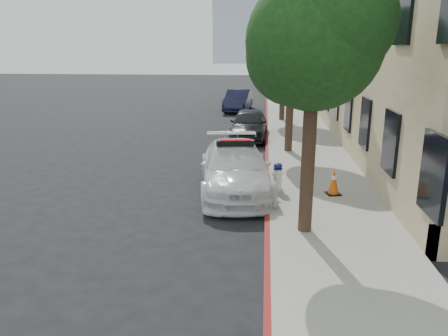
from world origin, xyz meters
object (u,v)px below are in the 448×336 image
parked_car_far (238,100)px  fire_hydrant (278,177)px  traffic_cone (334,182)px  police_car (235,168)px  parked_car_mid (249,124)px

parked_car_far → fire_hydrant: bearing=-78.4°
parked_car_far → traffic_cone: parked_car_far is taller
police_car → parked_car_far: police_car is taller
parked_car_mid → fire_hydrant: 8.22m
police_car → traffic_cone: (2.81, -0.48, -0.21)m
parked_car_far → traffic_cone: size_ratio=6.04×
parked_car_far → police_car: bearing=-82.4°
fire_hydrant → traffic_cone: (1.56, -0.25, -0.04)m
parked_car_far → fire_hydrant: (2.24, -17.50, -0.17)m
fire_hydrant → traffic_cone: bearing=-31.6°
police_car → parked_car_mid: bearing=81.9°
police_car → parked_car_mid: (0.10, 7.90, -0.02)m
parked_car_mid → traffic_cone: (2.71, -8.38, -0.19)m
police_car → parked_car_far: bearing=85.9°
police_car → parked_car_mid: size_ratio=1.25×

